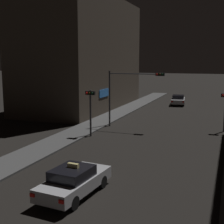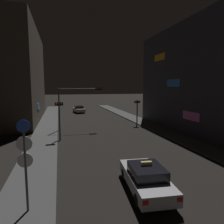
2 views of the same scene
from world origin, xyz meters
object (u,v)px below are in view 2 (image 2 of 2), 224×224
traffic_light_overhead (76,99)px  taxi (146,178)px  far_car (79,109)px  sign_pole_left (25,158)px  traffic_light_right_kerb (137,107)px  traffic_light_left_kerb (59,113)px

traffic_light_overhead → taxi: bearing=-82.4°
taxi → far_car: size_ratio=0.99×
traffic_light_overhead → sign_pole_left: 16.80m
sign_pole_left → traffic_light_right_kerb: bearing=55.7°
far_car → traffic_light_overhead: traffic_light_overhead is taller
traffic_light_right_kerb → traffic_light_left_kerb: bearing=-151.3°
taxi → traffic_light_overhead: (-2.13, 15.93, 3.23)m
far_car → traffic_light_right_kerb: bearing=-67.6°
traffic_light_overhead → traffic_light_right_kerb: size_ratio=1.52×
far_car → traffic_light_right_kerb: size_ratio=1.30×
far_car → traffic_light_overhead: 17.79m
traffic_light_left_kerb → traffic_light_right_kerb: size_ratio=1.11×
traffic_light_overhead → traffic_light_right_kerb: bearing=8.4°
sign_pole_left → far_car: bearing=80.9°
far_car → traffic_light_right_kerb: 17.53m
traffic_light_overhead → traffic_light_right_kerb: 8.76m
far_car → sign_pole_left: bearing=-99.1°
traffic_light_left_kerb → taxi: bearing=-69.6°
taxi → traffic_light_left_kerb: traffic_light_left_kerb is taller
far_car → traffic_light_left_kerb: bearing=-100.3°
taxi → far_car: bearing=90.4°
far_car → sign_pole_left: (-5.40, -33.75, 1.75)m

